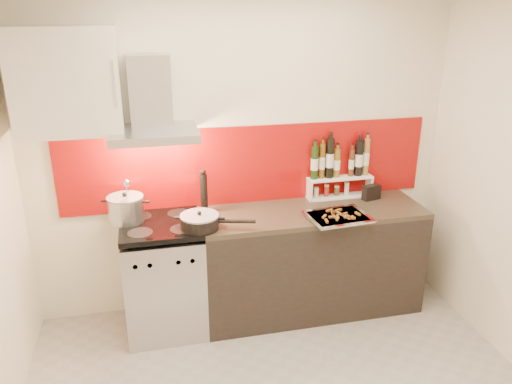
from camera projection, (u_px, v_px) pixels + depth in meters
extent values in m
cube|color=silver|center=(243.00, 155.00, 4.01)|extent=(3.40, 0.02, 2.60)
cube|color=#950809|center=(250.00, 165.00, 4.04)|extent=(3.00, 0.02, 0.64)
cube|color=#B7B7BA|center=(165.00, 280.00, 3.90)|extent=(0.60, 0.60, 0.84)
cube|color=black|center=(168.00, 310.00, 3.67)|extent=(0.50, 0.02, 0.40)
cube|color=#B7B7BA|center=(164.00, 263.00, 3.53)|extent=(0.56, 0.02, 0.12)
cube|color=#FF190C|center=(164.00, 264.00, 3.52)|extent=(0.10, 0.01, 0.04)
cube|color=black|center=(161.00, 225.00, 3.73)|extent=(0.60, 0.60, 0.04)
cube|color=black|center=(310.00, 262.00, 4.15)|extent=(1.80, 0.60, 0.86)
cube|color=#322B1E|center=(313.00, 212.00, 3.99)|extent=(1.80, 0.60, 0.04)
cube|color=#B7B7BA|center=(154.00, 133.00, 3.53)|extent=(0.62, 0.50, 0.06)
cube|color=#B7B7BA|center=(150.00, 90.00, 3.57)|extent=(0.30, 0.18, 0.50)
sphere|color=#FFD18C|center=(132.00, 140.00, 3.52)|extent=(0.07, 0.07, 0.07)
sphere|color=#FFD18C|center=(175.00, 138.00, 3.58)|extent=(0.07, 0.07, 0.07)
cube|color=beige|center=(66.00, 82.00, 3.36)|extent=(0.70, 0.35, 0.72)
cylinder|color=#B7B7BA|center=(126.00, 209.00, 3.73)|extent=(0.26, 0.26, 0.18)
cylinder|color=#99999E|center=(125.00, 197.00, 3.69)|extent=(0.27, 0.27, 0.01)
sphere|color=black|center=(125.00, 194.00, 3.68)|extent=(0.03, 0.03, 0.03)
cylinder|color=black|center=(200.00, 222.00, 3.63)|extent=(0.28, 0.28, 0.09)
cylinder|color=#99999E|center=(199.00, 216.00, 3.61)|extent=(0.28, 0.28, 0.01)
sphere|color=black|center=(199.00, 213.00, 3.60)|extent=(0.03, 0.03, 0.03)
cylinder|color=black|center=(237.00, 221.00, 3.62)|extent=(0.27, 0.09, 0.03)
cylinder|color=silver|center=(129.00, 216.00, 3.70)|extent=(0.08, 0.08, 0.13)
cylinder|color=silver|center=(128.00, 195.00, 3.64)|extent=(0.01, 0.06, 0.24)
sphere|color=silver|center=(127.00, 183.00, 3.56)|extent=(0.05, 0.05, 0.05)
cylinder|color=black|center=(204.00, 194.00, 3.87)|extent=(0.06, 0.06, 0.32)
sphere|color=black|center=(203.00, 172.00, 3.81)|extent=(0.05, 0.05, 0.05)
cube|color=white|center=(338.00, 196.00, 4.25)|extent=(0.56, 0.15, 0.01)
cube|color=white|center=(309.00, 190.00, 4.17)|extent=(0.01, 0.15, 0.16)
cube|color=white|center=(368.00, 185.00, 4.28)|extent=(0.02, 0.15, 0.16)
cube|color=white|center=(340.00, 177.00, 4.19)|extent=(0.56, 0.15, 0.02)
cylinder|color=black|center=(315.00, 162.00, 4.09)|extent=(0.06, 0.06, 0.28)
cylinder|color=#5A3E0F|center=(322.00, 161.00, 4.11)|extent=(0.05, 0.05, 0.29)
cylinder|color=black|center=(330.00, 158.00, 4.11)|extent=(0.07, 0.07, 0.34)
cylinder|color=brown|center=(337.00, 163.00, 4.14)|extent=(0.06, 0.06, 0.24)
cylinder|color=#4D2614|center=(351.00, 163.00, 4.17)|extent=(0.05, 0.05, 0.23)
cylinder|color=black|center=(359.00, 158.00, 4.17)|extent=(0.07, 0.07, 0.30)
cylinder|color=olive|center=(366.00, 157.00, 4.18)|extent=(0.05, 0.05, 0.31)
cylinder|color=beige|center=(316.00, 193.00, 4.20)|extent=(0.04, 0.04, 0.07)
cylinder|color=#A42E1B|center=(326.00, 191.00, 4.21)|extent=(0.04, 0.04, 0.09)
cylinder|color=brown|center=(336.00, 191.00, 4.23)|extent=(0.04, 0.04, 0.07)
cylinder|color=white|center=(347.00, 189.00, 4.25)|extent=(0.04, 0.04, 0.09)
cube|color=black|center=(371.00, 193.00, 4.18)|extent=(0.16, 0.10, 0.13)
cube|color=silver|center=(338.00, 217.00, 3.82)|extent=(0.48, 0.38, 0.01)
cube|color=silver|center=(338.00, 216.00, 3.81)|extent=(0.50, 0.40, 0.01)
cube|color=red|center=(338.00, 216.00, 3.81)|extent=(0.43, 0.34, 0.01)
cube|color=brown|center=(327.00, 221.00, 3.70)|extent=(0.03, 0.06, 0.01)
cube|color=brown|center=(332.00, 217.00, 3.77)|extent=(0.06, 0.02, 0.01)
cube|color=brown|center=(338.00, 219.00, 3.74)|extent=(0.05, 0.06, 0.01)
cube|color=brown|center=(344.00, 216.00, 3.79)|extent=(0.02, 0.06, 0.01)
cube|color=brown|center=(351.00, 218.00, 3.76)|extent=(0.06, 0.04, 0.01)
cube|color=brown|center=(333.00, 213.00, 3.84)|extent=(0.04, 0.06, 0.01)
cube|color=brown|center=(338.00, 210.00, 3.90)|extent=(0.06, 0.03, 0.01)
cube|color=brown|center=(352.00, 218.00, 3.75)|extent=(0.06, 0.04, 0.01)
cube|color=brown|center=(324.00, 216.00, 3.78)|extent=(0.05, 0.06, 0.01)
cube|color=brown|center=(346.00, 216.00, 3.79)|extent=(0.05, 0.06, 0.01)
cube|color=brown|center=(358.00, 214.00, 3.83)|extent=(0.03, 0.06, 0.01)
cube|color=brown|center=(344.00, 214.00, 3.82)|extent=(0.06, 0.04, 0.01)
cube|color=brown|center=(329.00, 211.00, 3.89)|extent=(0.06, 0.03, 0.01)
cube|color=brown|center=(337.00, 217.00, 3.78)|extent=(0.05, 0.06, 0.01)
cube|color=brown|center=(339.00, 213.00, 3.84)|extent=(0.03, 0.06, 0.01)
cube|color=brown|center=(333.00, 213.00, 3.84)|extent=(0.03, 0.06, 0.01)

